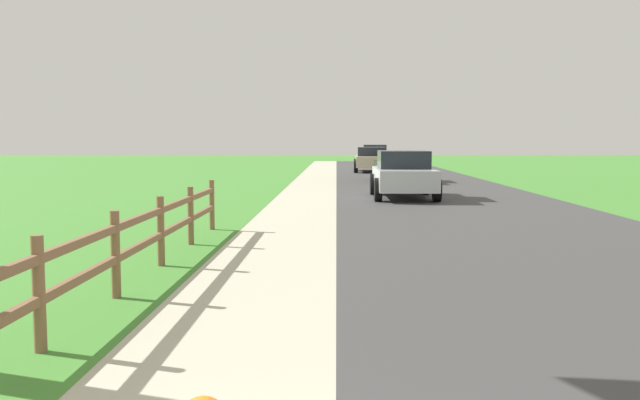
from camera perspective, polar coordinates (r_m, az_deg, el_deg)
The scene contains 9 objects.
ground_plane at distance 26.40m, azimuth 1.38°, elevation 0.97°, with size 120.00×120.00×0.00m, color #428630.
road_asphalt at distance 28.61m, azimuth 8.41°, elevation 1.24°, with size 7.00×66.00×0.01m, color #3D3D3D.
curb_concrete at distance 28.55m, azimuth -4.65°, elevation 1.27°, with size 6.00×66.00×0.01m, color #BAB69D.
grass_verge at distance 28.75m, azimuth -7.62°, elevation 1.27°, with size 5.00×66.00×0.00m, color #428630.
rail_fence at distance 8.36m, azimuth -16.80°, elevation -3.86°, with size 0.11×12.49×1.04m.
parked_suv_silver at distance 22.20m, azimuth 7.00°, elevation 2.13°, with size 2.01×4.29×1.53m.
parked_car_black at distance 31.35m, azimuth 6.41°, elevation 2.87°, with size 2.02×4.94×1.40m.
parked_car_beige at distance 40.81m, azimuth 4.34°, elevation 3.45°, with size 2.18×4.78×1.47m.
parked_car_white at distance 49.39m, azimuth 4.58°, elevation 3.75°, with size 2.12×4.88×1.56m.
Camera 1 is at (0.00, -1.33, 1.86)m, focal length 38.17 mm.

